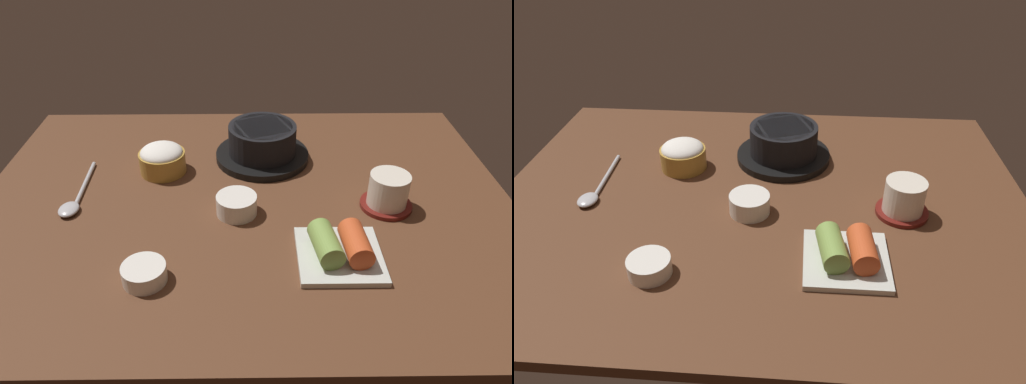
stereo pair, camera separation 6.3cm
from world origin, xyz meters
TOP-DOWN VIEW (x-y plane):
  - dining_table at (0.00, 0.00)cm, footprint 100.00×76.00cm
  - stone_pot at (3.54, 15.40)cm, footprint 19.66×19.66cm
  - rice_bowl at (-16.79, 10.31)cm, footprint 9.31×9.31cm
  - tea_cup_with_saucer at (25.76, -2.62)cm, footprint 9.37×9.37cm
  - banchan_cup_center at (-1.49, -4.25)cm, footprint 7.29×7.29cm
  - kimchi_plate at (15.05, -16.52)cm, footprint 13.37×13.37cm
  - side_bowl_near at (-14.91, -21.12)cm, footprint 6.73×6.73cm
  - spoon at (-31.58, -0.95)cm, footprint 3.60×19.10cm

SIDE VIEW (x-z plane):
  - dining_table at x=0.00cm, z-range 0.00..2.00cm
  - spoon at x=-31.58cm, z-range 1.94..3.29cm
  - side_bowl_near at x=-14.91cm, z-range 2.12..4.93cm
  - banchan_cup_center at x=-1.49cm, z-range 2.13..5.72cm
  - kimchi_plate at x=15.05cm, z-range 1.48..6.50cm
  - rice_bowl at x=-16.79cm, z-range 2.03..8.00cm
  - tea_cup_with_saucer at x=25.76cm, z-range 1.90..8.64cm
  - stone_pot at x=3.54cm, z-range 1.72..9.37cm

